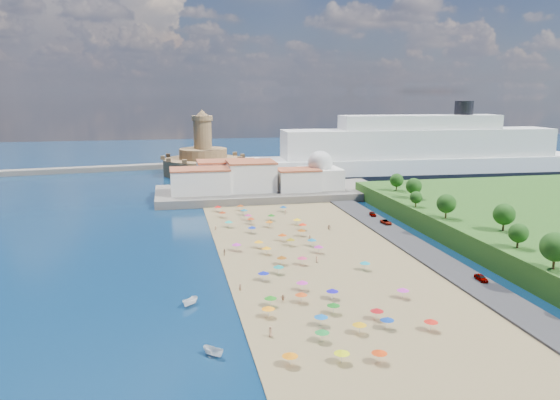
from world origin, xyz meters
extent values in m
plane|color=#071938|center=(0.00, 0.00, 0.00)|extent=(700.00, 700.00, 0.00)
cube|color=#59544C|center=(10.00, 73.00, 1.50)|extent=(90.00, 36.00, 3.00)
cube|color=#59544C|center=(-12.00, 108.00, 1.20)|extent=(18.00, 70.00, 2.40)
cube|color=#59544C|center=(-110.00, 153.00, 1.30)|extent=(199.03, 34.77, 2.60)
cube|color=silver|center=(-18.00, 69.00, 7.50)|extent=(22.00, 14.00, 9.00)
cube|color=silver|center=(2.00, 71.00, 8.50)|extent=(18.00, 16.00, 11.00)
cube|color=silver|center=(20.00, 67.00, 7.00)|extent=(16.00, 12.00, 8.00)
cube|color=silver|center=(-6.00, 83.00, 8.00)|extent=(24.00, 14.00, 10.00)
cube|color=silver|center=(30.00, 71.00, 7.00)|extent=(16.00, 16.00, 8.00)
sphere|color=silver|center=(30.00, 71.00, 13.00)|extent=(10.00, 10.00, 10.00)
cylinder|color=silver|center=(30.00, 71.00, 16.80)|extent=(1.20, 1.20, 1.60)
cylinder|color=olive|center=(-12.00, 138.00, 4.00)|extent=(40.00, 40.00, 8.00)
cylinder|color=olive|center=(-12.00, 138.00, 10.50)|extent=(24.00, 24.00, 5.00)
cylinder|color=olive|center=(-12.00, 138.00, 20.00)|extent=(9.00, 9.00, 14.00)
cylinder|color=olive|center=(-12.00, 138.00, 28.20)|extent=(10.40, 10.40, 2.40)
cone|color=olive|center=(-12.00, 138.00, 30.90)|extent=(6.00, 6.00, 3.00)
cube|color=black|center=(90.24, 107.44, 1.35)|extent=(168.79, 31.20, 2.70)
cube|color=white|center=(90.24, 107.44, 5.01)|extent=(167.78, 30.76, 10.02)
cube|color=white|center=(90.24, 107.44, 16.70)|extent=(134.24, 25.06, 13.36)
cube|color=white|center=(90.24, 107.44, 26.72)|extent=(78.45, 18.51, 6.68)
cylinder|color=black|center=(112.49, 106.60, 33.39)|extent=(8.91, 8.91, 6.68)
cylinder|color=gray|center=(7.31, -7.72, 1.25)|extent=(0.07, 0.07, 2.00)
cone|color=#AA248D|center=(7.31, -7.72, 2.15)|extent=(2.50, 2.50, 0.60)
cylinder|color=gray|center=(-0.11, 21.74, 1.25)|extent=(0.07, 0.07, 2.00)
cone|color=#CF620B|center=(-0.11, 21.74, 2.15)|extent=(2.50, 2.50, 0.60)
cylinder|color=gray|center=(6.40, -50.08, 1.25)|extent=(0.07, 0.07, 2.00)
cone|color=#A50D12|center=(6.40, -50.08, 2.15)|extent=(2.50, 2.50, 0.60)
cylinder|color=gray|center=(2.26, 30.29, 1.25)|extent=(0.07, 0.07, 2.00)
cone|color=#176D13|center=(2.26, 30.29, 2.15)|extent=(2.50, 2.50, 0.60)
cylinder|color=gray|center=(-4.99, -64.36, 1.25)|extent=(0.07, 0.07, 2.00)
cone|color=#CCDC0B|center=(-4.99, -64.36, 2.15)|extent=(2.50, 2.50, 0.60)
cylinder|color=gray|center=(-4.34, -50.59, 1.25)|extent=(0.07, 0.07, 2.00)
cone|color=#0D5CB2|center=(-4.34, -50.59, 2.15)|extent=(2.50, 2.50, 0.60)
cylinder|color=gray|center=(1.41, -38.78, 1.25)|extent=(0.07, 0.07, 2.00)
cone|color=#160DAF|center=(1.41, -38.78, 2.15)|extent=(2.50, 2.50, 0.60)
cylinder|color=gray|center=(7.14, 9.52, 1.25)|extent=(0.07, 0.07, 2.00)
cone|color=#924A0D|center=(7.14, 9.52, 2.15)|extent=(2.50, 2.50, 0.60)
cylinder|color=gray|center=(0.65, -65.49, 1.25)|extent=(0.07, 0.07, 2.00)
cone|color=red|center=(0.65, -65.49, 2.15)|extent=(2.50, 2.50, 0.60)
cylinder|color=gray|center=(15.48, -41.24, 1.25)|extent=(0.07, 0.07, 2.00)
cone|color=#C129B7|center=(15.48, -41.24, 2.15)|extent=(2.50, 2.50, 0.60)
cylinder|color=gray|center=(-6.06, -21.60, 1.25)|extent=(0.07, 0.07, 2.00)
cone|color=#0E857E|center=(-6.06, -21.60, 2.15)|extent=(2.50, 2.50, 0.60)
cylinder|color=gray|center=(0.83, -16.22, 1.25)|extent=(0.07, 0.07, 2.00)
cone|color=#C92B58|center=(0.83, -16.22, 2.15)|extent=(2.50, 2.50, 0.60)
cylinder|color=gray|center=(-12.77, 37.74, 1.25)|extent=(0.07, 0.07, 2.00)
cone|color=maroon|center=(-12.77, 37.74, 2.15)|extent=(2.50, 2.50, 0.60)
cylinder|color=gray|center=(-10.21, -25.25, 1.25)|extent=(0.07, 0.07, 2.00)
cone|color=#0D18AB|center=(-10.21, -25.25, 2.15)|extent=(2.50, 2.50, 0.60)
cylinder|color=gray|center=(-6.02, -6.16, 1.25)|extent=(0.07, 0.07, 2.00)
cone|color=#F79B0A|center=(-6.02, -6.16, 2.15)|extent=(2.50, 2.50, 0.60)
cylinder|color=gray|center=(-12.23, 24.06, 1.25)|extent=(0.07, 0.07, 2.00)
cone|color=#119F8B|center=(-12.23, 24.06, 2.15)|extent=(2.50, 2.50, 0.60)
cylinder|color=gray|center=(-5.91, -56.73, 1.25)|extent=(0.07, 0.07, 2.00)
cone|color=#17812F|center=(-5.91, -56.73, 2.15)|extent=(2.50, 2.50, 0.60)
cylinder|color=gray|center=(-7.00, 0.08, 1.25)|extent=(0.07, 0.07, 2.00)
cone|color=#F4A00D|center=(-7.00, 0.08, 2.15)|extent=(2.50, 2.50, 0.60)
cylinder|color=gray|center=(8.99, 22.80, 1.25)|extent=(0.07, 0.07, 2.00)
cone|color=yellow|center=(8.99, 22.80, 2.15)|extent=(2.50, 2.50, 0.60)
cylinder|color=gray|center=(-12.95, -63.58, 1.25)|extent=(0.07, 0.07, 2.00)
cone|color=orange|center=(-12.95, -63.58, 2.15)|extent=(2.50, 2.50, 0.60)
cylinder|color=gray|center=(1.80, 0.46, 1.25)|extent=(0.07, 0.07, 2.00)
cone|color=#8F790D|center=(1.80, 0.46, 2.15)|extent=(2.50, 2.50, 0.60)
cylinder|color=gray|center=(14.23, -22.97, 1.25)|extent=(0.07, 0.07, 2.00)
cone|color=teal|center=(14.23, -22.97, 2.15)|extent=(2.50, 2.50, 0.60)
cylinder|color=gray|center=(9.15, 16.28, 1.25)|extent=(0.07, 0.07, 2.00)
cone|color=red|center=(9.15, 16.28, 2.15)|extent=(2.50, 2.50, 0.60)
cylinder|color=gray|center=(-11.44, -40.00, 1.25)|extent=(0.07, 0.07, 2.00)
cone|color=#1A7C16|center=(-11.44, -40.00, 2.15)|extent=(2.50, 2.50, 0.60)
cylinder|color=gray|center=(-13.12, -1.34, 1.25)|extent=(0.07, 0.07, 2.00)
cone|color=#BB28AD|center=(-13.12, -1.34, 2.15)|extent=(2.50, 2.50, 0.60)
cylinder|color=gray|center=(0.62, 5.63, 1.25)|extent=(0.07, 0.07, 2.00)
cone|color=#CA4209|center=(0.62, 5.63, 2.15)|extent=(2.50, 2.50, 0.60)
cylinder|color=gray|center=(6.68, -54.19, 1.25)|extent=(0.07, 0.07, 2.00)
cone|color=navy|center=(6.68, -54.19, 2.15)|extent=(2.50, 2.50, 0.60)
cylinder|color=gray|center=(-3.35, -32.82, 1.25)|extent=(0.07, 0.07, 2.00)
cone|color=#C329A5|center=(-3.35, -32.82, 2.15)|extent=(2.50, 2.50, 0.60)
cylinder|color=gray|center=(1.23, -55.13, 1.25)|extent=(0.07, 0.07, 2.00)
cone|color=#DA9B0B|center=(1.23, -55.13, 2.15)|extent=(2.50, 2.50, 0.60)
cylinder|color=gray|center=(-5.53, 47.16, 1.25)|extent=(0.07, 0.07, 2.00)
cone|color=#9D3D0E|center=(-5.53, 47.16, 2.15)|extent=(2.50, 2.50, 0.60)
cylinder|color=gray|center=(13.81, -56.51, 1.25)|extent=(0.07, 0.07, 2.00)
cone|color=red|center=(13.81, -56.51, 2.15)|extent=(2.50, 2.50, 0.60)
cylinder|color=gray|center=(-0.60, -45.94, 1.25)|extent=(0.07, 0.07, 2.00)
cone|color=#126918|center=(-0.60, -45.94, 2.15)|extent=(2.50, 2.50, 0.60)
cylinder|color=gray|center=(-3.90, -14.93, 1.25)|extent=(0.07, 0.07, 2.00)
cone|color=#7F400B|center=(-3.90, -14.93, 2.15)|extent=(2.50, 2.50, 0.60)
cylinder|color=gray|center=(-13.35, 47.05, 1.25)|extent=(0.07, 0.07, 2.00)
cone|color=red|center=(-13.35, 47.05, 2.15)|extent=(2.50, 2.50, 0.60)
cylinder|color=gray|center=(7.37, -1.02, 1.25)|extent=(0.07, 0.07, 2.00)
cone|color=#10699B|center=(7.37, -1.02, 2.15)|extent=(2.50, 2.50, 0.60)
cylinder|color=gray|center=(-4.92, 26.96, 1.25)|extent=(0.07, 0.07, 2.00)
cone|color=#AF320E|center=(-4.92, 26.96, 2.15)|extent=(2.50, 2.50, 0.60)
cylinder|color=gray|center=(8.78, 42.26, 1.25)|extent=(0.07, 0.07, 2.00)
cone|color=#0B4A95|center=(8.78, 42.26, 2.15)|extent=(2.50, 2.50, 0.60)
cylinder|color=gray|center=(-5.06, 32.09, 1.25)|extent=(0.07, 0.07, 2.00)
cone|color=#B2266E|center=(-5.06, 32.09, 2.15)|extent=(2.50, 2.50, 0.60)
cylinder|color=gray|center=(-6.38, 15.71, 1.25)|extent=(0.07, 0.07, 2.00)
cone|color=#0C269C|center=(-6.38, 15.71, 2.15)|extent=(2.50, 2.50, 0.60)
cylinder|color=gray|center=(-12.84, -45.02, 1.25)|extent=(0.07, 0.07, 2.00)
cone|color=orange|center=(-12.84, -45.02, 2.15)|extent=(2.50, 2.50, 0.60)
cylinder|color=gray|center=(-5.22, 40.02, 1.25)|extent=(0.07, 0.07, 2.00)
cone|color=#0E5D80|center=(-5.22, 40.02, 2.15)|extent=(2.50, 2.50, 0.60)
cylinder|color=gray|center=(-5.18, -39.43, 1.25)|extent=(0.07, 0.07, 2.00)
cone|color=#CB4210|center=(-5.18, -39.43, 2.15)|extent=(2.50, 2.50, 0.60)
imported|color=tan|center=(-16.15, -31.06, 1.16)|extent=(0.75, 0.59, 1.82)
imported|color=tan|center=(8.04, 3.89, 1.20)|extent=(0.77, 0.83, 1.90)
imported|color=tan|center=(-8.59, -38.16, 1.03)|extent=(1.50, 0.67, 1.57)
imported|color=tan|center=(8.46, 37.65, 1.16)|extent=(0.92, 1.30, 1.82)
imported|color=tan|center=(-16.63, -5.06, 1.15)|extent=(0.87, 1.01, 1.80)
imported|color=tan|center=(16.83, 14.49, 1.11)|extent=(1.66, 0.75, 1.72)
imported|color=tan|center=(4.78, -15.15, 1.07)|extent=(0.84, 0.95, 1.64)
imported|color=tan|center=(-16.57, 20.59, 1.03)|extent=(1.10, 0.75, 1.56)
imported|color=tan|center=(0.98, 24.95, 1.11)|extent=(1.06, 1.04, 1.72)
imported|color=tan|center=(-13.95, -53.14, 1.19)|extent=(1.08, 1.07, 1.88)
imported|color=white|center=(-24.02, -57.65, 0.78)|extent=(3.87, 3.95, 1.55)
imported|color=white|center=(-26.68, -35.88, 0.79)|extent=(3.91, 4.02, 1.57)
imported|color=gray|center=(36.00, 16.68, 1.34)|extent=(2.64, 4.84, 1.29)
imported|color=gray|center=(36.00, 27.96, 1.40)|extent=(2.15, 4.28, 1.40)
imported|color=gray|center=(36.00, -36.26, 1.38)|extent=(1.74, 4.04, 1.36)
cylinder|color=#382314|center=(45.47, -46.32, 7.67)|extent=(0.50, 0.50, 3.33)
sphere|color=#14380F|center=(45.47, -46.32, 10.66)|extent=(6.00, 6.00, 6.00)
cylinder|color=#382314|center=(47.90, -31.19, 7.25)|extent=(0.50, 0.50, 2.50)
sphere|color=#14380F|center=(47.90, -31.19, 9.49)|extent=(4.49, 4.49, 4.49)
cylinder|color=#382314|center=(54.04, -16.47, 7.55)|extent=(0.50, 0.50, 3.10)
sphere|color=#14380F|center=(54.04, -16.47, 10.34)|extent=(5.57, 5.57, 5.57)
cylinder|color=#382314|center=(46.61, -0.44, 7.51)|extent=(0.50, 0.50, 3.03)
sphere|color=#14380F|center=(46.61, -0.44, 10.24)|extent=(5.45, 5.45, 5.45)
cylinder|color=#382314|center=(45.22, 15.78, 7.06)|extent=(0.50, 0.50, 2.12)
sphere|color=#14380F|center=(45.22, 15.78, 8.97)|extent=(3.82, 3.82, 3.82)
cylinder|color=#382314|center=(50.53, 28.72, 7.48)|extent=(0.50, 0.50, 2.96)
sphere|color=#14380F|center=(50.53, 28.72, 10.14)|extent=(5.33, 5.33, 5.33)
cylinder|color=#382314|center=(50.88, 43.44, 7.36)|extent=(0.50, 0.50, 2.71)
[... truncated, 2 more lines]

